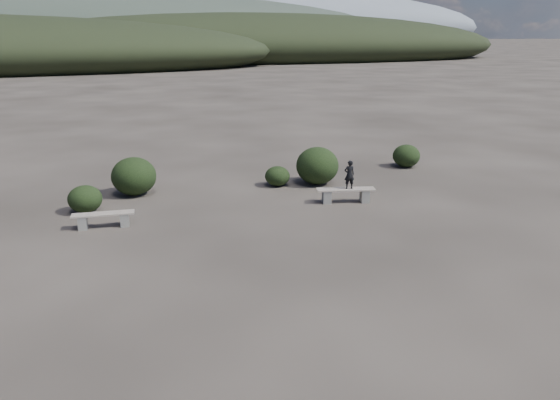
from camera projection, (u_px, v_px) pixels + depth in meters
name	position (u px, v px, depth m)	size (l,w,h in m)	color
ground	(301.00, 293.00, 12.17)	(1200.00, 1200.00, 0.00)	#2C2622
bench_left	(104.00, 219.00, 16.26)	(1.83, 0.57, 0.45)	slate
bench_right	(346.00, 194.00, 18.67)	(2.03, 0.91, 0.50)	slate
seated_person	(349.00, 175.00, 18.48)	(0.36, 0.24, 0.98)	black
shrub_a	(85.00, 199.00, 17.62)	(1.09, 1.09, 0.89)	black
shrub_b	(134.00, 176.00, 19.50)	(1.59, 1.59, 1.36)	black
shrub_c	(277.00, 176.00, 20.73)	(0.95, 0.95, 0.76)	black
shrub_d	(317.00, 166.00, 20.92)	(1.64, 1.64, 1.43)	black
shrub_e	(406.00, 156.00, 23.68)	(1.18, 1.18, 0.98)	black
mountain_ridges	(68.00, 25.00, 311.77)	(500.00, 400.00, 56.00)	black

